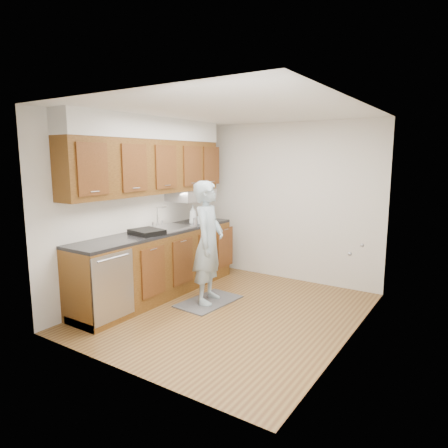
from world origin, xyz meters
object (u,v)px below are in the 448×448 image
at_px(steel_can, 195,222).
at_px(soap_bottle_c, 195,218).
at_px(soap_bottle_b, 200,218).
at_px(soap_bottle_a, 193,215).
at_px(dish_rack, 147,232).
at_px(person, 208,234).

bearing_deg(steel_can, soap_bottle_c, 126.64).
bearing_deg(soap_bottle_c, soap_bottle_b, -28.92).
distance_m(soap_bottle_a, soap_bottle_b, 0.12).
height_order(soap_bottle_a, soap_bottle_b, soap_bottle_a).
xyz_separation_m(soap_bottle_a, steel_can, (0.12, -0.10, -0.09)).
bearing_deg(soap_bottle_a, dish_rack, -90.37).
bearing_deg(person, soap_bottle_b, 27.22).
xyz_separation_m(soap_bottle_c, steel_can, (0.20, -0.27, -0.02)).
distance_m(person, soap_bottle_c, 1.07).
relative_size(steel_can, dish_rack, 0.28).
bearing_deg(soap_bottle_a, steel_can, -40.60).
xyz_separation_m(soap_bottle_a, soap_bottle_c, (-0.08, 0.17, -0.07)).
bearing_deg(person, soap_bottle_a, 34.10).
bearing_deg(soap_bottle_a, soap_bottle_c, 115.45).
distance_m(soap_bottle_a, steel_can, 0.18).
xyz_separation_m(person, soap_bottle_c, (-0.78, 0.74, 0.07)).
xyz_separation_m(soap_bottle_b, dish_rack, (-0.08, -1.09, -0.05)).
height_order(soap_bottle_b, soap_bottle_c, soap_bottle_b).
distance_m(soap_bottle_b, soap_bottle_c, 0.17).
xyz_separation_m(soap_bottle_b, steel_can, (0.05, -0.19, -0.03)).
distance_m(steel_can, dish_rack, 0.91).
height_order(soap_bottle_a, steel_can, soap_bottle_a).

